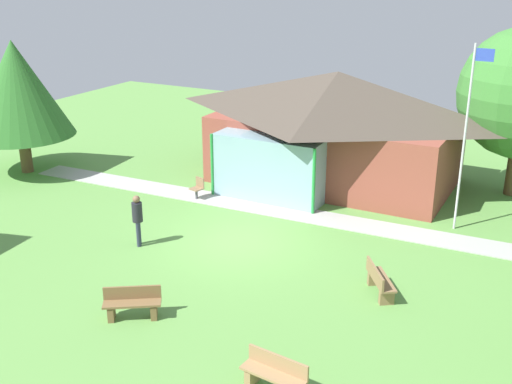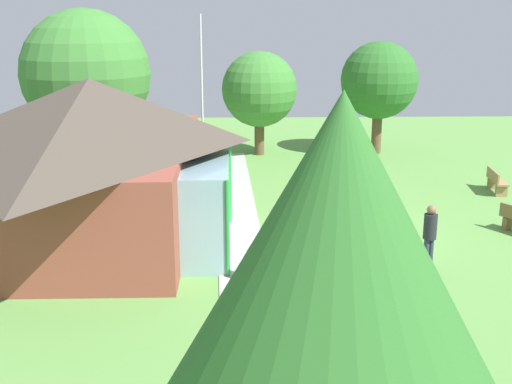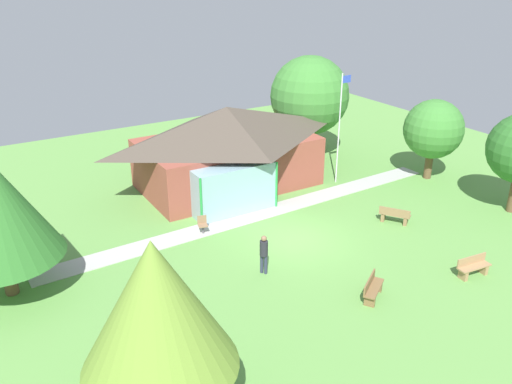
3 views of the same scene
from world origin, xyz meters
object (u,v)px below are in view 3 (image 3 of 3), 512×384
object	(u,v)px
pavilion	(228,146)
flagpole	(340,125)
bench_front_right	(473,267)
tree_behind_pavilion_right	(310,96)
visitor_strolling_lawn	(264,251)
tree_east_hedge	(433,129)
patio_chair_west	(203,225)
bench_mid_right	(395,216)
bench_front_center	(372,289)
tree_lawn_corner	(156,307)

from	to	relation	value
pavilion	flagpole	size ratio (longest dim) A/B	1.67
bench_front_right	tree_behind_pavilion_right	distance (m)	16.12
visitor_strolling_lawn	tree_east_hedge	distance (m)	14.67
tree_east_hedge	visitor_strolling_lawn	bearing A→B (deg)	-164.41
bench_front_right	patio_chair_west	xyz separation A→B (m)	(-7.84, 9.11, 0.01)
bench_mid_right	tree_east_hedge	xyz separation A→B (m)	(6.05, 3.35, 2.61)
bench_mid_right	bench_front_right	bearing A→B (deg)	-42.23
pavilion	bench_front_center	bearing A→B (deg)	-92.64
flagpole	bench_mid_right	distance (m)	6.54
bench_front_center	patio_chair_west	distance (m)	8.76
bench_front_center	tree_lawn_corner	size ratio (longest dim) A/B	0.26
visitor_strolling_lawn	tree_east_hedge	size ratio (longest dim) A/B	0.37
pavilion	flagpole	world-z (taller)	flagpole
pavilion	bench_front_right	size ratio (longest dim) A/B	6.89
pavilion	tree_east_hedge	size ratio (longest dim) A/B	2.23
bench_front_center	pavilion	bearing A→B (deg)	-125.68
patio_chair_west	visitor_strolling_lawn	xyz separation A→B (m)	(0.61, -4.50, 0.61)
pavilion	tree_lawn_corner	xyz separation A→B (m)	(-9.66, -14.23, 1.55)
flagpole	patio_chair_west	xyz separation A→B (m)	(-9.53, -1.74, -3.07)
tree_behind_pavilion_right	tree_east_hedge	xyz separation A→B (m)	(3.82, -6.91, -1.05)
flagpole	patio_chair_west	size ratio (longest dim) A/B	7.40
bench_front_center	flagpole	bearing A→B (deg)	-155.55
flagpole	tree_east_hedge	world-z (taller)	flagpole
pavilion	tree_behind_pavilion_right	size ratio (longest dim) A/B	1.61
bench_front_center	visitor_strolling_lawn	world-z (taller)	visitor_strolling_lawn
bench_front_right	visitor_strolling_lawn	size ratio (longest dim) A/B	0.88
bench_front_right	visitor_strolling_lawn	world-z (taller)	visitor_strolling_lawn
tree_behind_pavilion_right	bench_front_center	bearing A→B (deg)	-117.58
pavilion	bench_front_center	size ratio (longest dim) A/B	7.08
tree_lawn_corner	bench_front_right	bearing A→B (deg)	2.65
flagpole	bench_front_right	bearing A→B (deg)	-98.85
tree_east_hedge	tree_lawn_corner	xyz separation A→B (m)	(-20.45, -9.15, 0.94)
bench_front_center	visitor_strolling_lawn	distance (m)	4.53
visitor_strolling_lawn	tree_behind_pavilion_right	world-z (taller)	tree_behind_pavilion_right
bench_front_right	tree_lawn_corner	distance (m)	14.15
patio_chair_west	tree_lawn_corner	world-z (taller)	tree_lawn_corner
pavilion	tree_lawn_corner	bearing A→B (deg)	-124.15
flagpole	patio_chair_west	bearing A→B (deg)	-169.68
tree_lawn_corner	flagpole	bearing A→B (deg)	36.74
patio_chair_west	tree_behind_pavilion_right	world-z (taller)	tree_behind_pavilion_right
tree_east_hedge	bench_front_center	bearing A→B (deg)	-146.42
bench_mid_right	pavilion	bearing A→B (deg)	175.01
pavilion	patio_chair_west	size ratio (longest dim) A/B	12.33
tree_lawn_corner	pavilion	bearing A→B (deg)	55.85
pavilion	tree_east_hedge	bearing A→B (deg)	-25.25
tree_east_hedge	tree_lawn_corner	bearing A→B (deg)	-155.90
flagpole	bench_mid_right	xyz separation A→B (m)	(-0.97, -5.68, -3.08)
bench_front_center	bench_mid_right	size ratio (longest dim) A/B	1.01
bench_mid_right	visitor_strolling_lawn	distance (m)	7.99
pavilion	tree_lawn_corner	size ratio (longest dim) A/B	1.82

